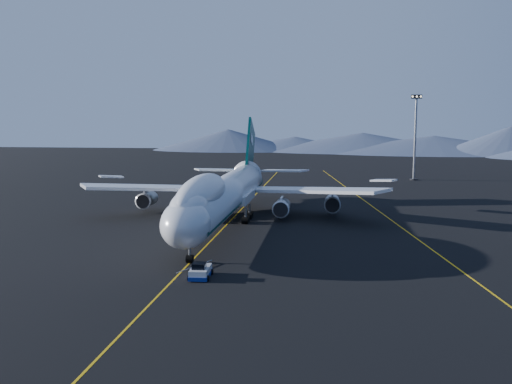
# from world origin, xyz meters

# --- Properties ---
(ground) EXTENTS (500.00, 500.00, 0.00)m
(ground) POSITION_xyz_m (0.00, 0.00, 0.00)
(ground) COLOR black
(ground) RESTS_ON ground
(taxiway_line_main) EXTENTS (0.25, 220.00, 0.01)m
(taxiway_line_main) POSITION_xyz_m (0.00, 0.00, 0.01)
(taxiway_line_main) COLOR #E0AB0D
(taxiway_line_main) RESTS_ON ground
(taxiway_line_side) EXTENTS (28.08, 198.09, 0.01)m
(taxiway_line_side) POSITION_xyz_m (30.00, 10.00, 0.01)
(taxiway_line_side) COLOR #E0AB0D
(taxiway_line_side) RESTS_ON ground
(boeing_747) EXTENTS (59.62, 72.43, 19.37)m
(boeing_747) POSITION_xyz_m (0.00, 0.03, 5.81)
(boeing_747) COLOR silver
(boeing_747) RESTS_ON ground
(pushback_tug) EXTENTS (2.76, 4.59, 1.95)m
(pushback_tug) POSITION_xyz_m (3.00, -33.19, 0.62)
(pushback_tug) COLOR silver
(pushback_tug) RESTS_ON ground
(floodlight_mast) EXTENTS (3.23, 2.42, 26.13)m
(floodlight_mast) POSITION_xyz_m (44.26, 81.27, 13.24)
(floodlight_mast) COLOR black
(floodlight_mast) RESTS_ON ground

